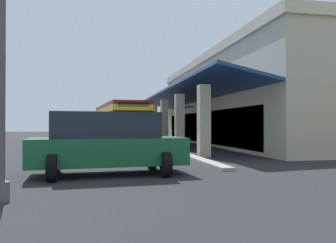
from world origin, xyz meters
name	(u,v)px	position (x,y,z in m)	size (l,w,h in m)	color
ground	(200,146)	(0.00, 8.00, 0.00)	(120.00, 120.00, 0.00)	#262628
curb_strip	(155,144)	(-1.90, 4.91, 0.06)	(31.00, 0.50, 0.12)	#9E998E
plaza_building	(268,102)	(-1.90, 14.54, 3.53)	(26.13, 15.41, 7.05)	#B2A88E
transit_bus	(119,121)	(-1.81, 2.15, 1.85)	(11.40, 3.64, 3.34)	maroon
parked_suv_green	(107,143)	(13.55, 0.86, 1.02)	(2.93, 4.92, 1.97)	#195933
pedestrian	(150,136)	(5.83, 3.40, 0.96)	(0.34, 0.68, 1.71)	#38383D
potted_palm	(182,135)	(1.10, 6.35, 0.84)	(1.52, 1.78, 2.94)	gray
lot_light_pole	(1,5)	(16.94, -1.40, 4.06)	(0.60, 0.60, 7.57)	#59595B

